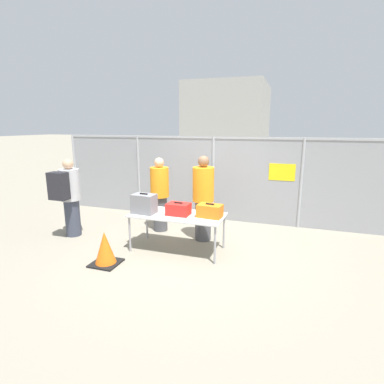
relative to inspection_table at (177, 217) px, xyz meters
The scene contains 12 objects.
ground_plane 0.72m from the inspection_table, 50.93° to the left, with size 120.00×120.00×0.00m, color gray.
fence_section 2.22m from the inspection_table, 85.96° to the left, with size 8.56×0.07×2.13m.
inspection_table is the anchor object (origin of this frame).
suitcase_grey 0.69m from the inspection_table, 169.30° to the right, with size 0.46×0.33×0.40m.
suitcase_red 0.17m from the inspection_table, 27.17° to the right, with size 0.44×0.32×0.25m.
suitcase_orange 0.66m from the inspection_table, ahead, with size 0.47×0.33×0.26m.
traveler_hooded 2.51m from the inspection_table, behind, with size 0.42×0.66×1.71m.
security_worker_near 0.80m from the inspection_table, 65.51° to the left, with size 0.45×0.45×1.80m.
security_worker_far 1.24m from the inspection_table, 130.03° to the left, with size 0.42×0.42×1.70m.
utility_trailer 4.49m from the inspection_table, 61.55° to the left, with size 4.40×2.12×0.73m.
distant_hangar 38.00m from the inspection_table, 100.07° to the left, with size 10.07×12.82×7.82m.
traffic_cone 1.44m from the inspection_table, 135.30° to the right, with size 0.48×0.48×0.60m.
Camera 1 is at (1.87, -5.32, 2.40)m, focal length 28.00 mm.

